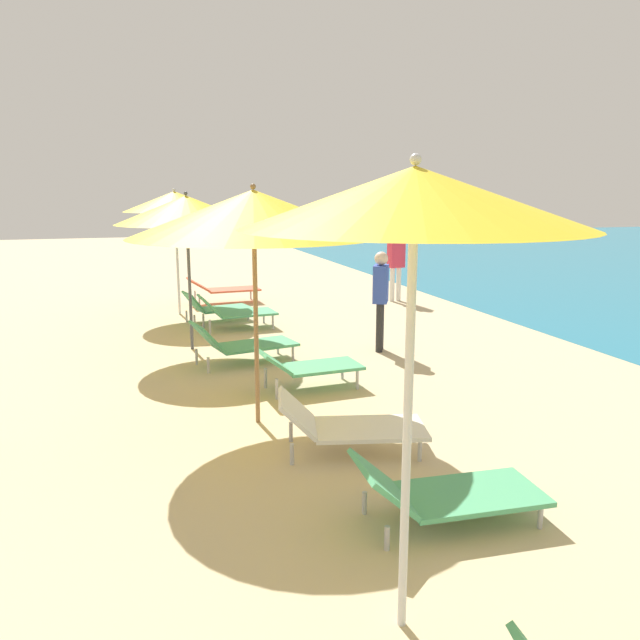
{
  "coord_description": "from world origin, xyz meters",
  "views": [
    {
      "loc": [
        -2.23,
        4.33,
        2.49
      ],
      "look_at": [
        -0.07,
        11.24,
        0.98
      ],
      "focal_mm": 34.69,
      "sensor_mm": 36.0,
      "label": 1
    }
  ],
  "objects_px": {
    "lounger_farthest_shoreside": "(223,288)",
    "lounger_farthest_inland": "(215,307)",
    "person_walking_far": "(396,260)",
    "lounger_fifth_shoreside": "(235,311)",
    "umbrella_farthest": "(175,202)",
    "lounger_fifth_inland": "(242,343)",
    "umbrella_fifth": "(186,210)",
    "umbrella_third": "(414,199)",
    "umbrella_fourth": "(254,214)",
    "person_walking_near": "(381,292)",
    "lounger_fourth_inland": "(348,424)",
    "lounger_fourth_shoreside": "(308,365)",
    "lounger_third_shoreside": "(445,491)"
  },
  "relations": [
    {
      "from": "lounger_farthest_shoreside",
      "to": "lounger_farthest_inland",
      "type": "bearing_deg",
      "value": -106.35
    },
    {
      "from": "person_walking_far",
      "to": "lounger_fifth_shoreside",
      "type": "bearing_deg",
      "value": -72.61
    },
    {
      "from": "umbrella_farthest",
      "to": "lounger_fifth_shoreside",
      "type": "bearing_deg",
      "value": -63.48
    },
    {
      "from": "lounger_fifth_inland",
      "to": "umbrella_fifth",
      "type": "bearing_deg",
      "value": 108.31
    },
    {
      "from": "umbrella_third",
      "to": "umbrella_fourth",
      "type": "bearing_deg",
      "value": 92.36
    },
    {
      "from": "person_walking_near",
      "to": "person_walking_far",
      "type": "relative_size",
      "value": 1.0
    },
    {
      "from": "lounger_fifth_inland",
      "to": "umbrella_fourth",
      "type": "bearing_deg",
      "value": -107.66
    },
    {
      "from": "lounger_fifth_shoreside",
      "to": "person_walking_far",
      "type": "distance_m",
      "value": 4.44
    },
    {
      "from": "umbrella_third",
      "to": "lounger_fourth_inland",
      "type": "xyz_separation_m",
      "value": [
        0.54,
        2.41,
        -2.17
      ]
    },
    {
      "from": "person_walking_far",
      "to": "lounger_fourth_shoreside",
      "type": "bearing_deg",
      "value": -40.56
    },
    {
      "from": "lounger_farthest_inland",
      "to": "person_walking_near",
      "type": "xyz_separation_m",
      "value": [
        2.17,
        -3.05,
        0.66
      ]
    },
    {
      "from": "person_walking_far",
      "to": "lounger_fourth_inland",
      "type": "bearing_deg",
      "value": -34.14
    },
    {
      "from": "lounger_fourth_shoreside",
      "to": "umbrella_farthest",
      "type": "height_order",
      "value": "umbrella_farthest"
    },
    {
      "from": "umbrella_third",
      "to": "person_walking_far",
      "type": "height_order",
      "value": "umbrella_third"
    },
    {
      "from": "lounger_fifth_shoreside",
      "to": "umbrella_third",
      "type": "bearing_deg",
      "value": -97.5
    },
    {
      "from": "lounger_farthest_inland",
      "to": "lounger_fourth_shoreside",
      "type": "bearing_deg",
      "value": -95.46
    },
    {
      "from": "umbrella_third",
      "to": "lounger_fifth_inland",
      "type": "xyz_separation_m",
      "value": [
        0.12,
        5.83,
        -2.14
      ]
    },
    {
      "from": "umbrella_fourth",
      "to": "person_walking_near",
      "type": "relative_size",
      "value": 1.65
    },
    {
      "from": "lounger_third_shoreside",
      "to": "lounger_farthest_inland",
      "type": "distance_m",
      "value": 8.04
    },
    {
      "from": "lounger_fifth_shoreside",
      "to": "person_walking_near",
      "type": "relative_size",
      "value": 0.9
    },
    {
      "from": "umbrella_fourth",
      "to": "umbrella_farthest",
      "type": "height_order",
      "value": "umbrella_fourth"
    },
    {
      "from": "lounger_fourth_shoreside",
      "to": "lounger_fifth_inland",
      "type": "relative_size",
      "value": 0.86
    },
    {
      "from": "lounger_third_shoreside",
      "to": "lounger_farthest_inland",
      "type": "xyz_separation_m",
      "value": [
        -0.63,
        8.02,
        0.03
      ]
    },
    {
      "from": "lounger_third_shoreside",
      "to": "person_walking_far",
      "type": "bearing_deg",
      "value": 71.67
    },
    {
      "from": "lounger_fourth_shoreside",
      "to": "person_walking_far",
      "type": "distance_m",
      "value": 6.77
    },
    {
      "from": "lounger_fifth_inland",
      "to": "umbrella_farthest",
      "type": "height_order",
      "value": "umbrella_farthest"
    },
    {
      "from": "lounger_fifth_inland",
      "to": "person_walking_near",
      "type": "distance_m",
      "value": 2.31
    },
    {
      "from": "lounger_farthest_inland",
      "to": "lounger_fifth_inland",
      "type": "bearing_deg",
      "value": -103.0
    },
    {
      "from": "lounger_fourth_inland",
      "to": "lounger_fifth_shoreside",
      "type": "distance_m",
      "value": 5.77
    },
    {
      "from": "umbrella_third",
      "to": "lounger_fourth_inland",
      "type": "height_order",
      "value": "umbrella_third"
    },
    {
      "from": "lounger_farthest_inland",
      "to": "umbrella_farthest",
      "type": "bearing_deg",
      "value": 110.58
    },
    {
      "from": "lounger_third_shoreside",
      "to": "umbrella_fourth",
      "type": "xyz_separation_m",
      "value": [
        -0.94,
        2.49,
        2.01
      ]
    },
    {
      "from": "umbrella_fourth",
      "to": "lounger_fourth_shoreside",
      "type": "bearing_deg",
      "value": 48.08
    },
    {
      "from": "umbrella_fifth",
      "to": "lounger_farthest_shoreside",
      "type": "height_order",
      "value": "umbrella_fifth"
    },
    {
      "from": "umbrella_third",
      "to": "lounger_fifth_shoreside",
      "type": "height_order",
      "value": "umbrella_third"
    },
    {
      "from": "umbrella_third",
      "to": "lounger_third_shoreside",
      "type": "bearing_deg",
      "value": 50.19
    },
    {
      "from": "umbrella_farthest",
      "to": "umbrella_third",
      "type": "bearing_deg",
      "value": -87.44
    },
    {
      "from": "lounger_fifth_shoreside",
      "to": "umbrella_farthest",
      "type": "xyz_separation_m",
      "value": [
        -0.87,
        1.74,
        1.95
      ]
    },
    {
      "from": "umbrella_fourth",
      "to": "lounger_fourth_shoreside",
      "type": "distance_m",
      "value": 2.32
    },
    {
      "from": "umbrella_farthest",
      "to": "lounger_farthest_shoreside",
      "type": "xyz_separation_m",
      "value": [
        1.05,
        1.01,
        -1.95
      ]
    },
    {
      "from": "lounger_third_shoreside",
      "to": "lounger_farthest_shoreside",
      "type": "xyz_separation_m",
      "value": [
        -0.18,
        9.97,
        0.08
      ]
    },
    {
      "from": "lounger_fourth_shoreside",
      "to": "umbrella_farthest",
      "type": "relative_size",
      "value": 0.54
    },
    {
      "from": "lounger_fourth_shoreside",
      "to": "lounger_fourth_inland",
      "type": "xyz_separation_m",
      "value": [
        -0.16,
        -1.97,
        -0.04
      ]
    },
    {
      "from": "lounger_fifth_shoreside",
      "to": "lounger_fifth_inland",
      "type": "height_order",
      "value": "lounger_fifth_inland"
    },
    {
      "from": "lounger_third_shoreside",
      "to": "lounger_fifth_shoreside",
      "type": "relative_size",
      "value": 1.05
    },
    {
      "from": "lounger_fourth_inland",
      "to": "lounger_farthest_shoreside",
      "type": "height_order",
      "value": "lounger_farthest_shoreside"
    },
    {
      "from": "umbrella_third",
      "to": "umbrella_farthest",
      "type": "height_order",
      "value": "umbrella_third"
    },
    {
      "from": "umbrella_farthest",
      "to": "lounger_farthest_shoreside",
      "type": "height_order",
      "value": "umbrella_farthest"
    },
    {
      "from": "umbrella_farthest",
      "to": "lounger_farthest_shoreside",
      "type": "bearing_deg",
      "value": 43.69
    },
    {
      "from": "umbrella_fifth",
      "to": "person_walking_far",
      "type": "bearing_deg",
      "value": 32.07
    }
  ]
}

